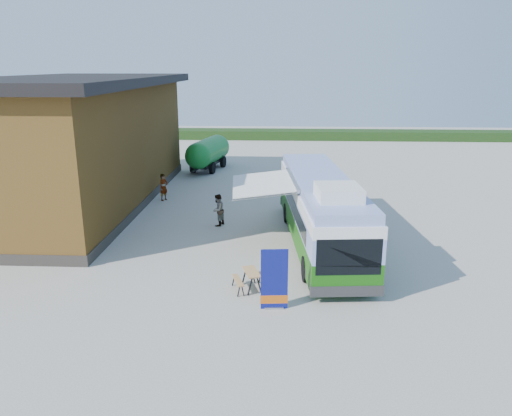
# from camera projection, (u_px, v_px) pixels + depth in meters

# --- Properties ---
(ground) EXTENTS (100.00, 100.00, 0.00)m
(ground) POSITION_uv_depth(u_px,v_px,m) (242.00, 270.00, 20.58)
(ground) COLOR #BCB7AD
(ground) RESTS_ON ground
(barn) EXTENTS (9.60, 21.20, 7.50)m
(barn) POSITION_uv_depth(u_px,v_px,m) (79.00, 144.00, 29.69)
(barn) COLOR brown
(barn) RESTS_ON ground
(hedge) EXTENTS (40.00, 3.00, 1.00)m
(hedge) POSITION_uv_depth(u_px,v_px,m) (338.00, 135.00, 56.52)
(hedge) COLOR #264419
(hedge) RESTS_ON ground
(bus) EXTENTS (3.68, 12.47, 3.78)m
(bus) POSITION_uv_depth(u_px,v_px,m) (320.00, 208.00, 22.92)
(bus) COLOR #1B7613
(bus) RESTS_ON ground
(awning) EXTENTS (3.22, 4.75, 0.54)m
(awning) POSITION_uv_depth(u_px,v_px,m) (267.00, 187.00, 22.86)
(awning) COLOR white
(awning) RESTS_ON ground
(banner) EXTENTS (0.96, 0.24, 2.20)m
(banner) POSITION_uv_depth(u_px,v_px,m) (274.00, 285.00, 17.08)
(banner) COLOR navy
(banner) RESTS_ON ground
(picnic_table) EXTENTS (1.56, 1.47, 0.73)m
(picnic_table) POSITION_uv_depth(u_px,v_px,m) (252.00, 276.00, 18.66)
(picnic_table) COLOR tan
(picnic_table) RESTS_ON ground
(person_a) EXTENTS (0.67, 0.73, 1.68)m
(person_a) POSITION_uv_depth(u_px,v_px,m) (164.00, 187.00, 30.94)
(person_a) COLOR #999999
(person_a) RESTS_ON ground
(person_b) EXTENTS (0.90, 1.00, 1.69)m
(person_b) POSITION_uv_depth(u_px,v_px,m) (218.00, 210.00, 26.04)
(person_b) COLOR #999999
(person_b) RESTS_ON ground
(slurry_tanker) EXTENTS (2.93, 6.74, 2.52)m
(slurry_tanker) POSITION_uv_depth(u_px,v_px,m) (208.00, 152.00, 39.79)
(slurry_tanker) COLOR #167929
(slurry_tanker) RESTS_ON ground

